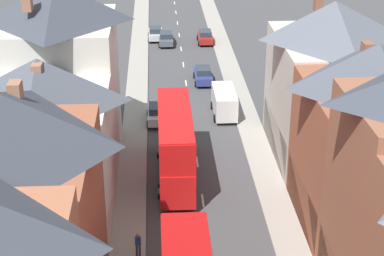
{
  "coord_description": "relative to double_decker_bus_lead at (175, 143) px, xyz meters",
  "views": [
    {
      "loc": [
        -3.04,
        -15.11,
        23.42
      ],
      "look_at": [
        -0.34,
        31.32,
        2.36
      ],
      "focal_mm": 60.0,
      "sensor_mm": 36.0,
      "label": 1
    }
  ],
  "objects": [
    {
      "name": "pavement_left",
      "position": [
        -3.29,
        10.38,
        -2.75
      ],
      "size": [
        2.2,
        104.0,
        0.14
      ],
      "primitive_type": "cube",
      "color": "gray",
      "rests_on": "ground"
    },
    {
      "name": "pavement_right",
      "position": [
        6.91,
        10.38,
        -2.75
      ],
      "size": [
        2.2,
        104.0,
        0.14
      ],
      "primitive_type": "cube",
      "color": "gray",
      "rests_on": "ground"
    },
    {
      "name": "centre_line_dashes",
      "position": [
        1.81,
        8.38,
        -2.81
      ],
      "size": [
        0.14,
        97.8,
        0.01
      ],
      "color": "silver",
      "rests_on": "ground"
    },
    {
      "name": "terrace_row_left",
      "position": [
        -8.38,
        -14.29,
        3.53
      ],
      "size": [
        8.0,
        47.85,
        14.33
      ],
      "color": "#935138",
      "rests_on": "ground"
    },
    {
      "name": "double_decker_bus_lead",
      "position": [
        0.0,
        0.0,
        0.0
      ],
      "size": [
        2.74,
        10.8,
        5.3
      ],
      "color": "red",
      "rests_on": "ground"
    },
    {
      "name": "car_near_blue",
      "position": [
        3.61,
        20.48,
        -1.97
      ],
      "size": [
        1.9,
        4.31,
        1.69
      ],
      "color": "navy",
      "rests_on": "ground"
    },
    {
      "name": "car_near_silver",
      "position": [
        4.91,
        34.68,
        -1.99
      ],
      "size": [
        1.9,
        4.14,
        1.65
      ],
      "color": "maroon",
      "rests_on": "ground"
    },
    {
      "name": "car_parked_right_a",
      "position": [
        -1.29,
        10.45,
        -1.97
      ],
      "size": [
        1.9,
        4.05,
        1.68
      ],
      "color": "silver",
      "rests_on": "ground"
    },
    {
      "name": "car_mid_black",
      "position": [
        -1.29,
        36.46,
        -1.99
      ],
      "size": [
        1.9,
        3.9,
        1.63
      ],
      "color": "#B7BABF",
      "rests_on": "ground"
    },
    {
      "name": "car_parked_left_b",
      "position": [
        0.01,
        34.28,
        -2.01
      ],
      "size": [
        1.9,
        4.3,
        1.6
      ],
      "color": "#4C515B",
      "rests_on": "ground"
    },
    {
      "name": "delivery_van",
      "position": [
        4.91,
        11.69,
        -1.48
      ],
      "size": [
        2.2,
        5.2,
        2.41
      ],
      "color": "silver",
      "rests_on": "ground"
    },
    {
      "name": "pedestrian_far_left",
      "position": [
        -2.62,
        -10.13,
        -1.78
      ],
      "size": [
        0.36,
        0.22,
        1.61
      ],
      "color": "#3D4256",
      "rests_on": "pavement_left"
    }
  ]
}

